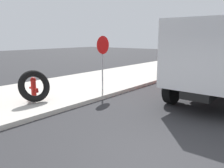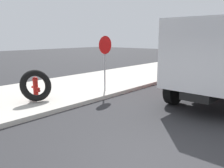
{
  "view_description": "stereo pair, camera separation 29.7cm",
  "coord_description": "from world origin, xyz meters",
  "views": [
    {
      "loc": [
        -3.93,
        -1.94,
        2.43
      ],
      "look_at": [
        1.97,
        2.8,
        0.92
      ],
      "focal_mm": 37.82,
      "sensor_mm": 36.0,
      "label": 1
    },
    {
      "loc": [
        -3.74,
        -2.16,
        2.43
      ],
      "look_at": [
        1.97,
        2.8,
        0.92
      ],
      "focal_mm": 37.82,
      "sensor_mm": 36.0,
      "label": 2
    }
  ],
  "objects": [
    {
      "name": "ground_plane",
      "position": [
        0.0,
        0.0,
        0.0
      ],
      "size": [
        80.0,
        80.0,
        0.0
      ],
      "primitive_type": "plane",
      "color": "#2D2D30"
    },
    {
      "name": "sidewalk_curb",
      "position": [
        0.0,
        6.5,
        0.07
      ],
      "size": [
        36.0,
        5.0,
        0.15
      ],
      "primitive_type": "cube",
      "color": "#BCB7AD",
      "rests_on": "ground"
    },
    {
      "name": "fire_hydrant",
      "position": [
        0.86,
        5.6,
        0.6
      ],
      "size": [
        0.21,
        0.47,
        0.84
      ],
      "color": "red",
      "rests_on": "sidewalk_curb"
    },
    {
      "name": "loose_tire",
      "position": [
        0.71,
        5.31,
        0.73
      ],
      "size": [
        1.23,
        0.78,
        1.16
      ],
      "primitive_type": "torus",
      "rotation": [
        1.21,
        0.0,
        -0.15
      ],
      "color": "black",
      "rests_on": "sidewalk_curb"
    },
    {
      "name": "stop_sign",
      "position": [
        3.66,
        4.66,
        1.77
      ],
      "size": [
        0.76,
        0.08,
        2.33
      ],
      "color": "gray",
      "rests_on": "sidewalk_curb"
    }
  ]
}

